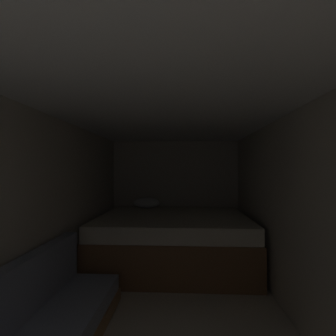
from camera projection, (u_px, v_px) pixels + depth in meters
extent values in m
plane|color=beige|center=(166.00, 331.00, 2.40)|extent=(7.37, 7.37, 0.00)
cube|color=beige|center=(175.00, 193.00, 5.11)|extent=(2.46, 0.05, 1.99)
cube|color=beige|center=(36.00, 218.00, 2.47)|extent=(0.05, 5.37, 1.99)
cube|color=beige|center=(304.00, 221.00, 2.34)|extent=(0.05, 5.37, 1.99)
cube|color=white|center=(166.00, 106.00, 2.41)|extent=(2.46, 5.37, 0.05)
cube|color=brown|center=(173.00, 247.00, 4.09)|extent=(2.24, 1.88, 0.54)
cube|color=beige|center=(173.00, 222.00, 4.09)|extent=(2.20, 1.84, 0.21)
ellipsoid|color=white|center=(147.00, 203.00, 4.85)|extent=(0.47, 0.32, 0.19)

